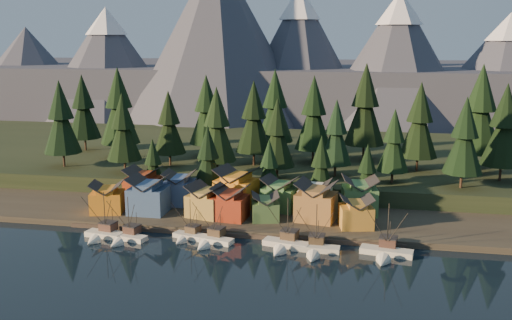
% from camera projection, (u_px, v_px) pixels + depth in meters
% --- Properties ---
extents(ground, '(500.00, 500.00, 0.00)m').
position_uv_depth(ground, '(214.00, 261.00, 118.58)').
color(ground, black).
rests_on(ground, ground).
extents(shore_strip, '(400.00, 50.00, 1.50)m').
position_uv_depth(shore_strip, '(251.00, 204.00, 156.85)').
color(shore_strip, '#322C24').
rests_on(shore_strip, ground).
extents(hillside, '(420.00, 100.00, 6.00)m').
position_uv_depth(hillside, '(278.00, 159.00, 204.42)').
color(hillside, black).
rests_on(hillside, ground).
extents(dock, '(80.00, 4.00, 1.00)m').
position_uv_depth(dock, '(232.00, 233.00, 134.33)').
color(dock, '#4A3D34').
rests_on(dock, ground).
extents(mountain_ridge, '(560.00, 190.00, 90.00)m').
position_uv_depth(mountain_ridge, '(304.00, 73.00, 319.08)').
color(mountain_ridge, '#4E5465').
rests_on(mountain_ridge, ground).
extents(boat_0, '(9.60, 10.21, 11.87)m').
position_uv_depth(boat_0, '(101.00, 229.00, 131.56)').
color(boat_0, white).
rests_on(boat_0, ground).
extents(boat_1, '(9.68, 10.19, 11.16)m').
position_uv_depth(boat_1, '(125.00, 232.00, 129.90)').
color(boat_1, silver).
rests_on(boat_1, ground).
extents(boat_2, '(8.46, 8.98, 10.26)m').
position_uv_depth(boat_2, '(187.00, 231.00, 130.96)').
color(boat_2, beige).
rests_on(boat_2, ground).
extents(boat_3, '(10.18, 10.66, 11.35)m').
position_uv_depth(boat_3, '(210.00, 235.00, 128.19)').
color(boat_3, white).
rests_on(boat_3, ground).
extents(boat_4, '(11.20, 11.77, 12.22)m').
position_uv_depth(boat_4, '(285.00, 238.00, 125.37)').
color(boat_4, silver).
rests_on(boat_4, ground).
extents(boat_5, '(10.85, 11.74, 11.55)m').
position_uv_depth(boat_5, '(315.00, 244.00, 122.68)').
color(boat_5, beige).
rests_on(boat_5, ground).
extents(boat_6, '(11.78, 12.49, 12.44)m').
position_uv_depth(boat_6, '(386.00, 246.00, 120.57)').
color(boat_6, beige).
rests_on(boat_6, ground).
extents(house_front_0, '(9.35, 9.02, 7.89)m').
position_uv_depth(house_front_0, '(107.00, 197.00, 146.04)').
color(house_front_0, orange).
rests_on(house_front_0, shore_strip).
extents(house_front_1, '(9.28, 8.91, 9.54)m').
position_uv_depth(house_front_1, '(148.00, 194.00, 145.39)').
color(house_front_1, '#365380').
rests_on(house_front_1, shore_strip).
extents(house_front_2, '(10.09, 10.14, 8.18)m').
position_uv_depth(house_front_2, '(206.00, 199.00, 143.09)').
color(house_front_2, '#A7873B').
rests_on(house_front_2, shore_strip).
extents(house_front_3, '(9.03, 8.69, 8.31)m').
position_uv_depth(house_front_3, '(230.00, 202.00, 140.66)').
color(house_front_3, maroon).
rests_on(house_front_3, shore_strip).
extents(house_front_4, '(7.99, 8.37, 6.67)m').
position_uv_depth(house_front_4, '(265.00, 206.00, 139.98)').
color(house_front_4, '#486D3B').
rests_on(house_front_4, shore_strip).
extents(house_front_5, '(10.60, 9.92, 9.73)m').
position_uv_depth(house_front_5, '(316.00, 200.00, 139.39)').
color(house_front_5, olive).
rests_on(house_front_5, shore_strip).
extents(house_front_6, '(8.82, 8.49, 7.53)m').
position_uv_depth(house_front_6, '(356.00, 211.00, 134.44)').
color(house_front_6, '#BA852F').
rests_on(house_front_6, shore_strip).
extents(house_back_0, '(9.04, 8.72, 9.41)m').
position_uv_depth(house_back_0, '(143.00, 184.00, 155.58)').
color(house_back_0, '#973517').
rests_on(house_back_0, shore_strip).
extents(house_back_1, '(8.50, 8.60, 9.00)m').
position_uv_depth(house_back_1, '(180.00, 187.00, 153.07)').
color(house_back_1, '#3E5A93').
rests_on(house_back_1, shore_strip).
extents(house_back_2, '(11.81, 11.22, 10.49)m').
position_uv_depth(house_back_2, '(236.00, 186.00, 150.71)').
color(house_back_2, orange).
rests_on(house_back_2, shore_strip).
extents(house_back_3, '(9.97, 9.25, 8.71)m').
position_uv_depth(house_back_3, '(280.00, 193.00, 148.01)').
color(house_back_3, '#3D713D').
rests_on(house_back_3, shore_strip).
extents(house_back_4, '(8.70, 8.42, 8.66)m').
position_uv_depth(house_back_4, '(315.00, 195.00, 145.71)').
color(house_back_4, white).
rests_on(house_back_4, shore_strip).
extents(house_back_5, '(9.68, 9.77, 9.58)m').
position_uv_depth(house_back_5, '(359.00, 195.00, 144.63)').
color(house_back_5, '#4B8045').
rests_on(house_back_5, shore_strip).
extents(tree_hill_0, '(11.62, 11.62, 27.08)m').
position_uv_depth(tree_hill_0, '(61.00, 120.00, 175.42)').
color(tree_hill_0, '#332319').
rests_on(tree_hill_0, hillside).
extents(tree_hill_1, '(13.02, 13.02, 30.33)m').
position_uv_depth(tree_hill_1, '(119.00, 109.00, 188.24)').
color(tree_hill_1, '#332319').
rests_on(tree_hill_1, hillside).
extents(tree_hill_2, '(10.28, 10.28, 23.94)m').
position_uv_depth(tree_hill_2, '(123.00, 129.00, 167.95)').
color(tree_hill_2, '#332319').
rests_on(tree_hill_2, hillside).
extents(tree_hill_3, '(10.18, 10.18, 23.72)m').
position_uv_depth(tree_hill_3, '(169.00, 125.00, 177.69)').
color(tree_hill_3, '#332319').
rests_on(tree_hill_3, hillside).
extents(tree_hill_4, '(11.93, 11.93, 27.78)m').
position_uv_depth(tree_hill_4, '(207.00, 112.00, 190.18)').
color(tree_hill_4, '#332319').
rests_on(tree_hill_4, hillside).
extents(tree_hill_5, '(11.17, 11.17, 26.03)m').
position_uv_depth(tree_hill_5, '(217.00, 127.00, 164.55)').
color(tree_hill_5, '#332319').
rests_on(tree_hill_5, hillside).
extents(tree_hill_6, '(11.48, 11.48, 26.74)m').
position_uv_depth(tree_hill_6, '(254.00, 119.00, 177.43)').
color(tree_hill_6, '#332319').
rests_on(tree_hill_6, hillside).
extents(tree_hill_7, '(10.04, 10.04, 23.39)m').
position_uv_depth(tree_hill_7, '(277.00, 135.00, 159.67)').
color(tree_hill_7, '#332319').
rests_on(tree_hill_7, hillside).
extents(tree_hill_8, '(12.06, 12.06, 28.10)m').
position_uv_depth(tree_hill_8, '(314.00, 116.00, 180.73)').
color(tree_hill_8, '#332319').
rests_on(tree_hill_8, hillside).
extents(tree_hill_9, '(9.68, 9.68, 22.56)m').
position_uv_depth(tree_hill_9, '(336.00, 134.00, 163.59)').
color(tree_hill_9, '#332319').
rests_on(tree_hill_9, hillside).
extents(tree_hill_10, '(13.64, 13.64, 31.77)m').
position_uv_depth(tree_hill_10, '(365.00, 107.00, 185.10)').
color(tree_hill_10, '#332319').
rests_on(tree_hill_10, hillside).
extents(tree_hill_11, '(8.94, 8.94, 20.82)m').
position_uv_depth(tree_hill_11, '(394.00, 143.00, 156.08)').
color(tree_hill_11, '#332319').
rests_on(tree_hill_11, hillside).
extents(tree_hill_12, '(11.60, 11.60, 27.03)m').
position_uv_depth(tree_hill_12, '(419.00, 123.00, 169.29)').
color(tree_hill_12, '#332319').
rests_on(tree_hill_12, hillside).
extents(tree_hill_13, '(10.57, 10.57, 24.62)m').
position_uv_depth(tree_hill_13, '(464.00, 139.00, 150.46)').
color(tree_hill_13, '#332319').
rests_on(tree_hill_13, hillside).
extents(tree_hill_14, '(13.80, 13.80, 32.15)m').
position_uv_depth(tree_hill_14, '(480.00, 112.00, 171.20)').
color(tree_hill_14, '#332319').
rests_on(tree_hill_14, hillside).
extents(tree_hill_15, '(12.63, 12.63, 29.42)m').
position_uv_depth(tree_hill_15, '(275.00, 108.00, 192.73)').
color(tree_hill_15, '#332319').
rests_on(tree_hill_15, hillside).
extents(tree_hill_16, '(11.64, 11.64, 27.11)m').
position_uv_depth(tree_hill_16, '(83.00, 109.00, 201.48)').
color(tree_hill_16, '#332319').
rests_on(tree_hill_16, hillside).
extents(tree_hill_17, '(11.83, 11.83, 27.55)m').
position_uv_depth(tree_hill_17, '(504.00, 128.00, 157.55)').
color(tree_hill_17, '#332319').
rests_on(tree_hill_17, hillside).
extents(tree_shore_0, '(7.11, 7.11, 16.57)m').
position_uv_depth(tree_shore_0, '(153.00, 165.00, 159.88)').
color(tree_shore_0, '#332319').
rests_on(tree_shore_0, shore_strip).
extents(tree_shore_1, '(8.90, 8.90, 20.74)m').
position_uv_depth(tree_shore_1, '(208.00, 159.00, 156.49)').
color(tree_shore_1, '#332319').
rests_on(tree_shore_1, shore_strip).
extents(tree_shore_2, '(7.55, 7.55, 17.59)m').
position_uv_depth(tree_shore_2, '(269.00, 168.00, 153.77)').
color(tree_shore_2, '#332319').
rests_on(tree_shore_2, shore_strip).
extents(tree_shore_3, '(8.17, 8.17, 19.02)m').
position_uv_depth(tree_shore_3, '(321.00, 167.00, 151.07)').
color(tree_shore_3, '#332319').
rests_on(tree_shore_3, shore_strip).
extents(tree_shore_4, '(7.37, 7.37, 17.18)m').
position_uv_depth(tree_shore_4, '(367.00, 173.00, 149.11)').
color(tree_shore_4, '#332319').
rests_on(tree_shore_4, shore_strip).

